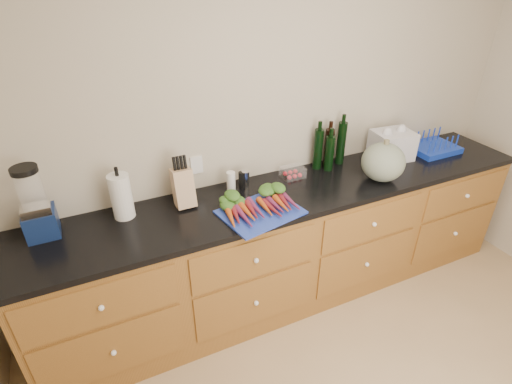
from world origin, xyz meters
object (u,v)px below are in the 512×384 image
squash (383,162)px  carrots (258,204)px  knife_block (183,188)px  dish_rack (433,146)px  cutting_board (260,212)px  blender_appliance (36,207)px  paper_towel (121,196)px  tomato_box (293,172)px

squash → carrots: bearing=179.4°
knife_block → dish_rack: 2.07m
cutting_board → carrots: (0.00, 0.04, 0.03)m
squash → dish_rack: squash is taller
blender_appliance → knife_block: 0.82m
cutting_board → blender_appliance: 1.27m
cutting_board → carrots: 0.05m
cutting_board → paper_towel: paper_towel is taller
blender_appliance → dish_rack: size_ratio=1.16×
tomato_box → squash: bearing=-28.3°
blender_appliance → squash: bearing=-7.4°
carrots → blender_appliance: size_ratio=1.02×
blender_appliance → dish_rack: 2.89m
squash → knife_block: 1.39m
carrots → tomato_box: (0.41, 0.29, -0.00)m
cutting_board → squash: size_ratio=1.57×
squash → knife_block: squash is taller
paper_towel → squash: bearing=-9.4°
paper_towel → tomato_box: bearing=0.5°
cutting_board → paper_towel: bearing=157.4°
cutting_board → blender_appliance: (-1.21, 0.32, 0.18)m
carrots → knife_block: size_ratio=1.80×
cutting_board → knife_block: bearing=142.8°
squash → dish_rack: size_ratio=0.81×
paper_towel → knife_block: size_ratio=1.16×
tomato_box → paper_towel: bearing=-179.5°
knife_block → dish_rack: (2.07, -0.06, -0.08)m
paper_towel → dish_rack: size_ratio=0.76×
tomato_box → blender_appliance: bearing=-179.6°
knife_block → carrots: bearing=-33.1°
cutting_board → tomato_box: (0.41, 0.33, 0.03)m
carrots → knife_block: 0.48m
carrots → cutting_board: bearing=-90.0°
carrots → knife_block: (-0.40, 0.26, 0.08)m
squash → cutting_board: bearing=-178.0°
paper_towel → dish_rack: bearing=-1.9°
squash → tomato_box: size_ratio=1.91×
tomato_box → carrots: bearing=-145.2°
carrots → paper_towel: (-0.77, 0.28, 0.10)m
blender_appliance → paper_towel: size_ratio=1.53×
knife_block → squash: bearing=-11.1°
squash → paper_towel: 1.76m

